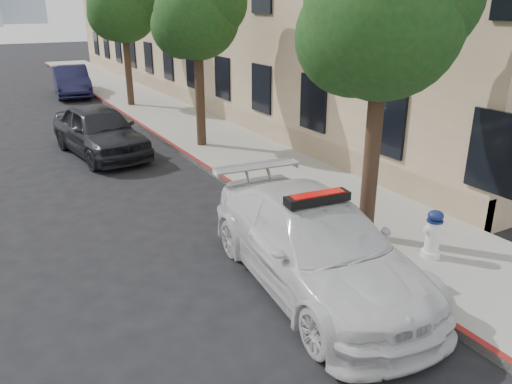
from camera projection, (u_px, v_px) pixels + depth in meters
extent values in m
plane|color=black|center=(191.00, 236.00, 10.27)|extent=(120.00, 120.00, 0.00)
cube|color=gray|center=(178.00, 121.00, 20.04)|extent=(3.20, 50.00, 0.15)
cube|color=maroon|center=(140.00, 125.00, 19.33)|extent=(0.12, 50.00, 0.15)
cylinder|color=black|center=(372.00, 157.00, 9.35)|extent=(0.30, 0.30, 3.30)
sphere|color=#123A15|center=(383.00, 19.00, 8.49)|extent=(2.80, 2.80, 2.80)
sphere|color=#123A15|center=(355.00, 37.00, 8.68)|extent=(2.10, 2.10, 2.10)
cylinder|color=black|center=(200.00, 96.00, 15.88)|extent=(0.30, 0.30, 3.19)
sphere|color=#123A15|center=(197.00, 16.00, 15.03)|extent=(2.60, 2.60, 2.60)
sphere|color=#123A15|center=(213.00, 2.00, 14.83)|extent=(2.08, 2.08, 2.08)
sphere|color=#123A15|center=(183.00, 27.00, 15.22)|extent=(1.95, 1.95, 1.95)
cylinder|color=black|center=(128.00, 67.00, 22.34)|extent=(0.30, 0.30, 3.41)
sphere|color=#123A15|center=(123.00, 7.00, 21.46)|extent=(3.00, 3.00, 3.00)
sphere|color=#123A15|center=(113.00, 14.00, 21.64)|extent=(2.25, 2.25, 2.25)
imported|color=silver|center=(315.00, 244.00, 8.27)|extent=(2.63, 5.39, 1.51)
cube|color=black|center=(317.00, 198.00, 7.98)|extent=(1.12, 0.39, 0.14)
cube|color=#A50A07|center=(318.00, 195.00, 7.96)|extent=(0.92, 0.31, 0.06)
imported|color=black|center=(99.00, 131.00, 15.56)|extent=(2.42, 4.79, 1.57)
imported|color=#151636|center=(71.00, 81.00, 25.78)|extent=(2.09, 4.77, 1.53)
cylinder|color=white|center=(431.00, 253.00, 9.13)|extent=(0.35, 0.35, 0.11)
cylinder|color=white|center=(433.00, 236.00, 9.01)|extent=(0.26, 0.26, 0.60)
ellipsoid|color=navy|center=(436.00, 216.00, 8.87)|extent=(0.28, 0.28, 0.20)
cylinder|color=white|center=(434.00, 229.00, 8.96)|extent=(0.38, 0.25, 0.11)
cylinder|color=white|center=(434.00, 229.00, 8.96)|extent=(0.18, 0.22, 0.11)
cube|color=black|center=(269.00, 197.00, 11.93)|extent=(0.47, 0.47, 0.03)
cone|color=orange|center=(270.00, 183.00, 11.81)|extent=(0.28, 0.28, 0.67)
cylinder|color=white|center=(270.00, 178.00, 11.77)|extent=(0.15, 0.15, 0.10)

